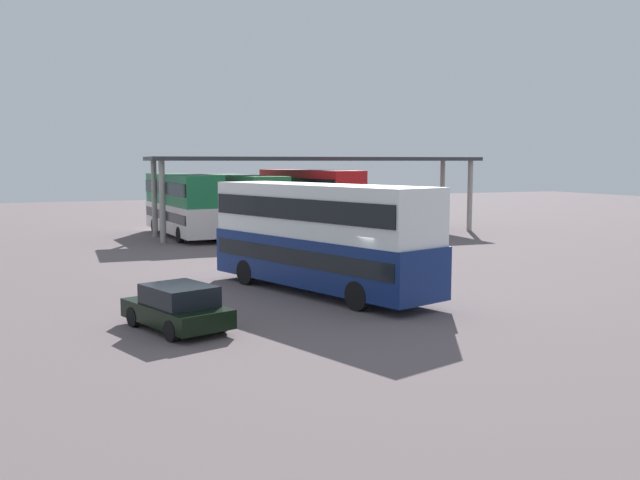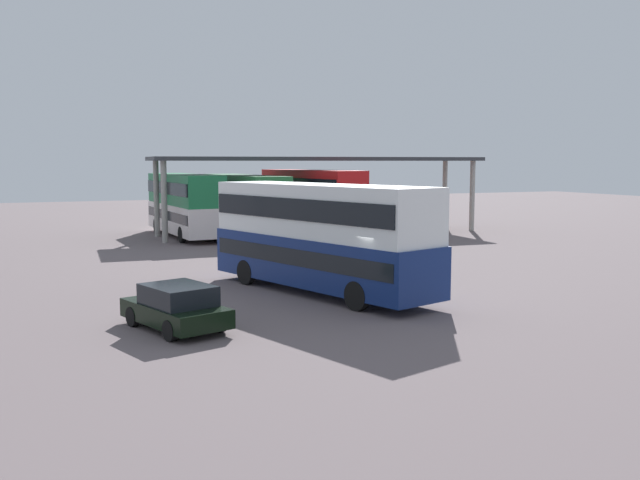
# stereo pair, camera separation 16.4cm
# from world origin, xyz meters

# --- Properties ---
(ground_plane) EXTENTS (140.00, 140.00, 0.00)m
(ground_plane) POSITION_xyz_m (0.00, 0.00, 0.00)
(ground_plane) COLOR #675A5C
(double_decker_main) EXTENTS (5.47, 10.74, 4.08)m
(double_decker_main) POSITION_xyz_m (-1.05, 3.02, 2.24)
(double_decker_main) COLOR navy
(double_decker_main) RESTS_ON ground_plane
(parked_hatchback) EXTENTS (2.79, 4.07, 1.35)m
(parked_hatchback) POSITION_xyz_m (-7.21, -0.68, 0.67)
(parked_hatchback) COLOR black
(parked_hatchback) RESTS_ON ground_plane
(double_decker_near_canopy) EXTENTS (3.01, 10.80, 4.10)m
(double_decker_near_canopy) POSITION_xyz_m (-1.55, 24.47, 2.25)
(double_decker_near_canopy) COLOR silver
(double_decker_near_canopy) RESTS_ON ground_plane
(double_decker_mid_row) EXTENTS (2.97, 11.01, 4.03)m
(double_decker_mid_row) POSITION_xyz_m (2.19, 23.40, 2.22)
(double_decker_mid_row) COLOR silver
(double_decker_mid_row) RESTS_ON ground_plane
(double_decker_far_right) EXTENTS (3.90, 10.60, 4.35)m
(double_decker_far_right) POSITION_xyz_m (6.65, 22.63, 2.38)
(double_decker_far_right) COLOR orange
(double_decker_far_right) RESTS_ON ground_plane
(depot_canopy) EXTENTS (22.96, 6.24, 5.22)m
(depot_canopy) POSITION_xyz_m (7.45, 22.88, 4.88)
(depot_canopy) COLOR #33353A
(depot_canopy) RESTS_ON ground_plane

